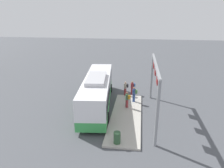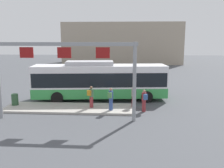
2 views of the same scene
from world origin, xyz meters
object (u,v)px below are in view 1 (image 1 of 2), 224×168
(person_waiting_near, at_px, (134,94))
(trash_bin, at_px, (117,138))
(person_waiting_far, at_px, (127,99))
(person_waiting_mid, at_px, (132,87))
(bus_main, at_px, (97,90))
(person_boarding, at_px, (126,88))

(person_waiting_near, relative_size, trash_bin, 1.86)
(person_waiting_near, xyz_separation_m, person_waiting_far, (-1.56, 0.64, 0.00))
(person_waiting_mid, relative_size, trash_bin, 1.86)
(trash_bin, bearing_deg, bus_main, 23.43)
(person_boarding, bearing_deg, trash_bin, 80.11)
(bus_main, distance_m, person_waiting_far, 3.23)
(person_waiting_near, bearing_deg, person_waiting_mid, -68.41)
(person_boarding, relative_size, trash_bin, 1.86)
(person_waiting_near, distance_m, trash_bin, 7.81)
(person_waiting_far, distance_m, trash_bin, 6.20)
(person_waiting_mid, bearing_deg, bus_main, 26.34)
(bus_main, distance_m, person_waiting_near, 4.04)
(bus_main, distance_m, trash_bin, 7.19)
(bus_main, bearing_deg, trash_bin, -162.76)
(person_waiting_mid, distance_m, trash_bin, 10.23)
(person_waiting_mid, xyz_separation_m, person_waiting_far, (-4.03, 0.33, 0.16))
(person_waiting_near, distance_m, person_waiting_mid, 2.49)
(person_boarding, distance_m, person_waiting_mid, 1.09)
(bus_main, relative_size, person_waiting_near, 7.07)
(person_waiting_near, height_order, person_waiting_mid, person_waiting_near)
(person_waiting_far, bearing_deg, person_waiting_near, -82.55)
(bus_main, relative_size, person_waiting_far, 7.07)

